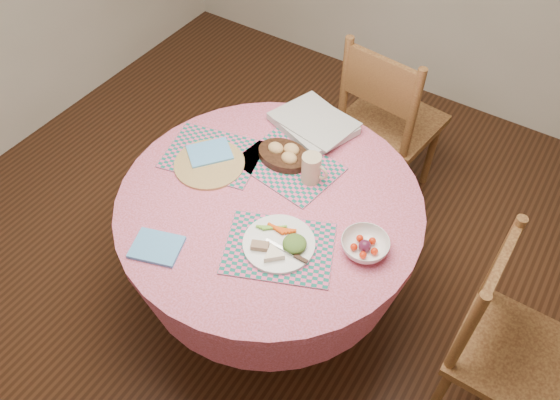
{
  "coord_description": "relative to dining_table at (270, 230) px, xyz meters",
  "views": [
    {
      "loc": [
        0.82,
        -1.19,
        2.39
      ],
      "look_at": [
        0.05,
        0.0,
        0.78
      ],
      "focal_mm": 35.0,
      "sensor_mm": 36.0,
      "label": 1
    }
  ],
  "objects": [
    {
      "name": "ground",
      "position": [
        0.0,
        0.0,
        -0.56
      ],
      "size": [
        4.0,
        4.0,
        0.0
      ],
      "primitive_type": "plane",
      "color": "#331C0F",
      "rests_on": "ground"
    },
    {
      "name": "dining_table",
      "position": [
        0.0,
        0.0,
        0.0
      ],
      "size": [
        1.24,
        1.24,
        0.75
      ],
      "color": "pink",
      "rests_on": "ground"
    },
    {
      "name": "chair_right",
      "position": [
        1.01,
        0.07,
        -0.06
      ],
      "size": [
        0.43,
        0.45,
        0.96
      ],
      "rotation": [
        0.0,
        0.0,
        1.56
      ],
      "color": "brown",
      "rests_on": "ground"
    },
    {
      "name": "chair_back",
      "position": [
        0.1,
        0.96,
        -0.03
      ],
      "size": [
        0.52,
        0.5,
        1.01
      ],
      "rotation": [
        0.0,
        0.0,
        3.02
      ],
      "color": "brown",
      "rests_on": "ground"
    },
    {
      "name": "placemat_front",
      "position": [
        0.16,
        -0.18,
        0.2
      ],
      "size": [
        0.49,
        0.43,
        0.01
      ],
      "primitive_type": "cube",
      "rotation": [
        0.0,
        0.0,
        0.41
      ],
      "color": "#116456",
      "rests_on": "dining_table"
    },
    {
      "name": "placemat_left",
      "position": [
        -0.35,
        0.08,
        0.2
      ],
      "size": [
        0.46,
        0.39,
        0.01
      ],
      "primitive_type": "cube",
      "rotation": [
        0.0,
        0.0,
        0.24
      ],
      "color": "#116456",
      "rests_on": "dining_table"
    },
    {
      "name": "placemat_back",
      "position": [
        -0.04,
        0.21,
        0.2
      ],
      "size": [
        0.44,
        0.36,
        0.01
      ],
      "primitive_type": "cube",
      "rotation": [
        0.0,
        0.0,
        -0.15
      ],
      "color": "#116456",
      "rests_on": "dining_table"
    },
    {
      "name": "wicker_trivet",
      "position": [
        -0.32,
        0.03,
        0.2
      ],
      "size": [
        0.3,
        0.3,
        0.01
      ],
      "primitive_type": "cylinder",
      "color": "brown",
      "rests_on": "dining_table"
    },
    {
      "name": "napkin_near",
      "position": [
        -0.22,
        -0.43,
        0.2
      ],
      "size": [
        0.21,
        0.19,
        0.01
      ],
      "primitive_type": "cube",
      "rotation": [
        0.0,
        0.0,
        0.32
      ],
      "color": "#569FDE",
      "rests_on": "dining_table"
    },
    {
      "name": "napkin_far",
      "position": [
        -0.36,
        0.07,
        0.21
      ],
      "size": [
        0.22,
        0.23,
        0.01
      ],
      "primitive_type": "cube",
      "rotation": [
        0.0,
        0.0,
        0.9
      ],
      "color": "#569FDE",
      "rests_on": "placemat_left"
    },
    {
      "name": "dinner_plate",
      "position": [
        0.16,
        -0.18,
        0.22
      ],
      "size": [
        0.27,
        0.27,
        0.05
      ],
      "rotation": [
        0.0,
        0.0,
        0.42
      ],
      "color": "white",
      "rests_on": "placemat_front"
    },
    {
      "name": "bread_bowl",
      "position": [
        -0.07,
        0.22,
        0.23
      ],
      "size": [
        0.23,
        0.23,
        0.08
      ],
      "color": "black",
      "rests_on": "placemat_back"
    },
    {
      "name": "latte_mug",
      "position": [
        0.09,
        0.18,
        0.27
      ],
      "size": [
        0.12,
        0.08,
        0.13
      ],
      "color": "tan",
      "rests_on": "placemat_back"
    },
    {
      "name": "fruit_bowl",
      "position": [
        0.43,
        -0.02,
        0.22
      ],
      "size": [
        0.21,
        0.21,
        0.06
      ],
      "rotation": [
        0.0,
        0.0,
        -0.19
      ],
      "color": "white",
      "rests_on": "dining_table"
    },
    {
      "name": "newspaper_stack",
      "position": [
        -0.07,
        0.47,
        0.22
      ],
      "size": [
        0.41,
        0.37,
        0.04
      ],
      "rotation": [
        0.0,
        0.0,
        -0.34
      ],
      "color": "silver",
      "rests_on": "dining_table"
    }
  ]
}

